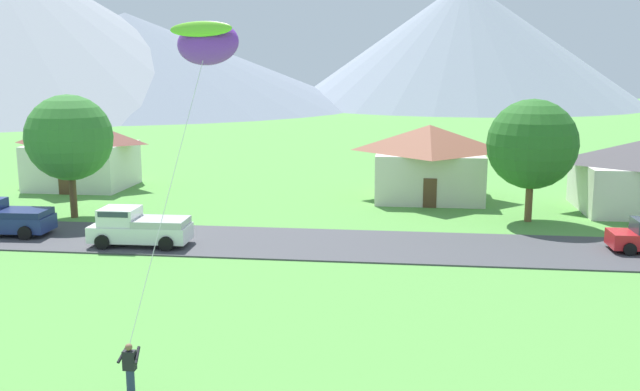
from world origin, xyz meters
The scene contains 10 objects.
road_strip centered at (0.00, 30.29, 0.04)m, with size 160.00×6.55×0.08m, color #424247.
mountain_far_east_ridge centered at (-58.25, 148.37, 10.45)m, with size 107.69×107.69×20.91m, color slate.
mountain_east_ridge centered at (18.08, 164.15, 14.39)m, with size 82.68×82.68×28.78m, color gray.
house_left_center centered at (-20.03, 45.46, 2.78)m, with size 7.76×6.59×5.37m.
house_right_center centered at (6.69, 44.39, 2.74)m, with size 8.02×7.63×5.28m.
tree_near_left centered at (12.57, 37.44, 4.77)m, with size 5.44×5.44×7.50m.
tree_left_of_center centered at (-15.70, 35.13, 5.04)m, with size 5.32×5.32×7.71m.
pickup_truck_navy_west_side centered at (-17.42, 30.03, 1.06)m, with size 5.28×2.49×1.99m.
pickup_truck_white_east_side centered at (-8.98, 28.79, 1.06)m, with size 5.25×2.42×1.99m.
kite_flyer_with_kite centered at (-1.73, 17.40, 9.92)m, with size 2.74×6.37×11.02m.
Camera 1 is at (4.95, -5.39, 9.52)m, focal length 38.89 mm.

